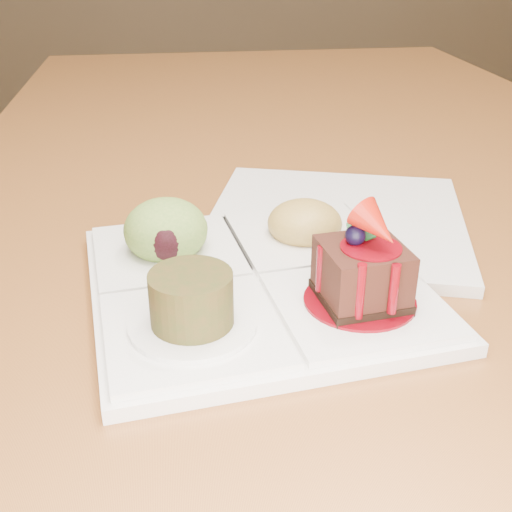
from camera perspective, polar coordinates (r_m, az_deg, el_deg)
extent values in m
cube|color=brown|center=(0.89, 6.41, 6.75)|extent=(1.00, 1.80, 0.04)
cylinder|color=brown|center=(1.80, -14.52, 4.02)|extent=(0.06, 0.06, 0.71)
cylinder|color=brown|center=(1.90, 12.91, 5.45)|extent=(0.06, 0.06, 0.71)
cylinder|color=black|center=(1.34, -15.92, -12.65)|extent=(0.03, 0.03, 0.40)
cube|color=white|center=(0.57, 0.00, -2.60)|extent=(0.32, 0.32, 0.01)
cube|color=white|center=(0.53, 9.16, -4.32)|extent=(0.15, 0.15, 0.01)
cube|color=white|center=(0.50, -5.62, -6.53)|extent=(0.15, 0.15, 0.01)
cube|color=white|center=(0.61, -7.89, 0.40)|extent=(0.15, 0.15, 0.01)
cube|color=white|center=(0.64, 4.31, 1.86)|extent=(0.15, 0.15, 0.01)
cylinder|color=#66030C|center=(0.53, 9.19, -3.92)|extent=(0.09, 0.09, 0.00)
cube|color=black|center=(0.53, 9.22, -3.63)|extent=(0.07, 0.07, 0.01)
cube|color=black|center=(0.51, 9.42, -1.24)|extent=(0.07, 0.07, 0.04)
cylinder|color=#66030C|center=(0.50, 9.61, 0.91)|extent=(0.05, 0.05, 0.00)
sphere|color=black|center=(0.50, 8.82, 1.84)|extent=(0.02, 0.02, 0.02)
cone|color=#AD180B|center=(0.49, 10.71, 2.58)|extent=(0.05, 0.05, 0.04)
cube|color=#114518|center=(0.51, 9.60, 2.15)|extent=(0.02, 0.02, 0.01)
cube|color=#114518|center=(0.51, 8.71, 2.21)|extent=(0.01, 0.02, 0.01)
cylinder|color=#66030C|center=(0.48, 9.24, -3.12)|extent=(0.01, 0.01, 0.05)
cylinder|color=#66030C|center=(0.49, 12.16, -2.88)|extent=(0.01, 0.01, 0.04)
cylinder|color=#66030C|center=(0.51, 5.77, -1.13)|extent=(0.01, 0.01, 0.04)
cylinder|color=white|center=(0.49, -5.64, -6.05)|extent=(0.10, 0.10, 0.00)
cylinder|color=#452F13|center=(0.48, -5.77, -3.79)|extent=(0.06, 0.06, 0.04)
cylinder|color=#4F2511|center=(0.47, -5.85, -2.27)|extent=(0.05, 0.05, 0.00)
ellipsoid|color=olive|center=(0.60, -8.02, 2.30)|extent=(0.08, 0.08, 0.06)
ellipsoid|color=black|center=(0.58, -8.00, 1.24)|extent=(0.04, 0.03, 0.03)
ellipsoid|color=#B0893F|center=(0.64, 4.35, 2.93)|extent=(0.07, 0.07, 0.04)
cube|color=#E05810|center=(0.64, 5.94, 3.68)|extent=(0.02, 0.02, 0.02)
cube|color=#456816|center=(0.65, 4.60, 3.89)|extent=(0.02, 0.02, 0.02)
cube|color=#E05810|center=(0.64, 3.42, 3.79)|extent=(0.02, 0.02, 0.02)
cube|color=#456816|center=(0.63, 2.76, 3.36)|extent=(0.02, 0.02, 0.02)
cube|color=#E05810|center=(0.62, 3.34, 2.90)|extent=(0.02, 0.02, 0.02)
cube|color=#456816|center=(0.62, 4.77, 2.52)|extent=(0.02, 0.02, 0.02)
cube|color=#E05810|center=(0.63, 5.75, 2.91)|extent=(0.02, 0.02, 0.02)
cube|color=white|center=(0.70, 7.09, 3.13)|extent=(0.34, 0.34, 0.01)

